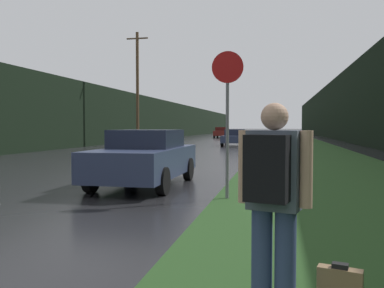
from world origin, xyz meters
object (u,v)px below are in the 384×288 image
Objects in this scene: stop_sign at (227,110)px; car_oncoming at (222,132)px; hitchhiker_with_backpack at (273,196)px; car_passing_near at (145,157)px; car_passing_far at (235,137)px.

car_oncoming is (-6.58, 47.84, -1.17)m from stop_sign.
hitchhiker_with_backpack is (1.02, -5.37, -0.92)m from stop_sign.
stop_sign reaches higher than car_oncoming.
hitchhiker_with_backpack is at bearing 116.10° from car_passing_near.
car_passing_far is at bearing -90.00° from car_passing_near.
stop_sign is 1.81× the size of hitchhiker_with_backpack.
car_oncoming reaches higher than car_passing_far.
car_passing_far is (-3.40, 29.77, -0.33)m from hitchhiker_with_backpack.
car_oncoming reaches higher than car_passing_near.
car_passing_far is (-2.38, 24.40, -1.25)m from stop_sign.
stop_sign is 0.76× the size of car_passing_far.
stop_sign reaches higher than car_passing_far.
stop_sign is 24.55m from car_passing_far.
stop_sign is at bearing 95.57° from car_passing_far.
car_oncoming is (-7.60, 53.22, -0.25)m from hitchhiker_with_backpack.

